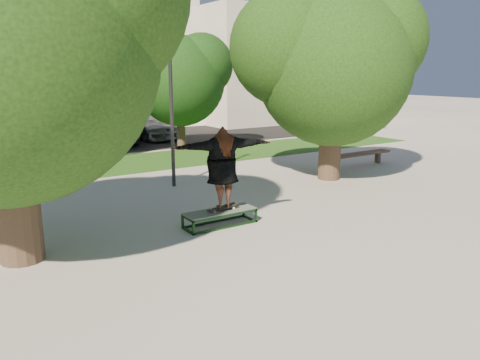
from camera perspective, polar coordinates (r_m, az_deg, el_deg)
ground at (r=10.82m, az=-1.38°, el=-6.70°), size 120.00×120.00×0.00m
grass_strip at (r=19.58m, az=-13.71°, el=1.94°), size 30.00×4.00×0.02m
asphalt_strip at (r=25.49m, az=-20.83°, el=3.96°), size 40.00×8.00×0.01m
tree_right at (r=16.29m, az=10.93°, el=14.36°), size 6.24×5.33×6.51m
bg_tree_mid at (r=21.17m, az=-22.20°, el=13.09°), size 5.76×4.92×6.24m
bg_tree_right at (r=22.47m, az=-7.61°, el=12.52°), size 5.04×4.31×5.43m
lamppost at (r=15.07m, az=-8.43°, el=10.99°), size 0.25×0.15×6.11m
side_building at (r=38.55m, az=4.14°, el=13.53°), size 15.00×10.00×8.00m
grind_box at (r=11.42m, az=-2.45°, el=-4.63°), size 1.80×0.60×0.38m
skater_rig at (r=11.15m, az=-2.17°, el=1.55°), size 2.50×1.08×2.04m
bench at (r=19.08m, az=14.05°, el=2.95°), size 3.41×0.46×0.52m
car_dark at (r=24.70m, az=-21.80°, el=5.52°), size 2.29×5.12×1.63m
car_grey at (r=25.73m, az=-16.11°, el=6.09°), size 2.96×5.68×1.53m
car_silver_b at (r=27.20m, az=-11.74°, el=6.77°), size 3.32×5.90×1.61m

